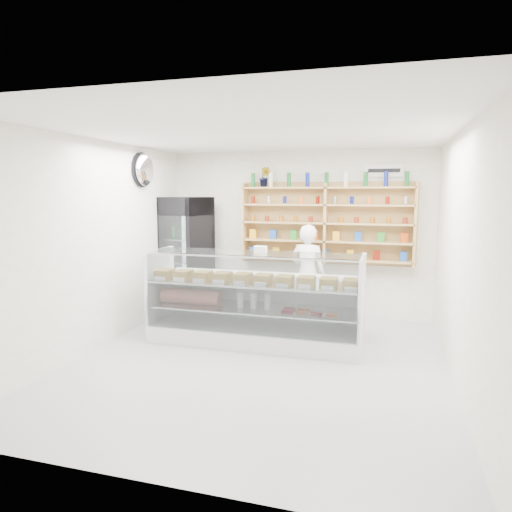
% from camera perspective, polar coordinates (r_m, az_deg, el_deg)
% --- Properties ---
extents(room, '(5.00, 5.00, 5.00)m').
position_cam_1_polar(room, '(5.48, 0.26, 0.60)').
color(room, '#ACADB1').
rests_on(room, ground).
extents(display_counter, '(2.96, 0.88, 1.29)m').
position_cam_1_polar(display_counter, '(6.45, -0.15, -7.77)').
color(display_counter, white).
rests_on(display_counter, floor).
extents(shop_worker, '(0.66, 0.51, 1.61)m').
position_cam_1_polar(shop_worker, '(7.33, 6.47, -2.31)').
color(shop_worker, white).
rests_on(shop_worker, floor).
extents(drinks_cooler, '(0.88, 0.87, 2.03)m').
position_cam_1_polar(drinks_cooler, '(7.99, -8.73, 0.04)').
color(drinks_cooler, black).
rests_on(drinks_cooler, floor).
extents(wall_shelving, '(2.84, 0.28, 1.33)m').
position_cam_1_polar(wall_shelving, '(7.65, 8.69, 4.05)').
color(wall_shelving, tan).
rests_on(wall_shelving, back_wall).
extents(potted_plant, '(0.19, 0.16, 0.33)m').
position_cam_1_polar(potted_plant, '(7.84, 1.08, 9.84)').
color(potted_plant, '#1E6626').
rests_on(potted_plant, wall_shelving).
extents(security_mirror, '(0.15, 0.50, 0.50)m').
position_cam_1_polar(security_mirror, '(7.40, -13.75, 10.42)').
color(security_mirror, silver).
rests_on(security_mirror, left_wall).
extents(wall_sign, '(0.62, 0.03, 0.20)m').
position_cam_1_polar(wall_sign, '(7.70, 15.71, 10.24)').
color(wall_sign, white).
rests_on(wall_sign, back_wall).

